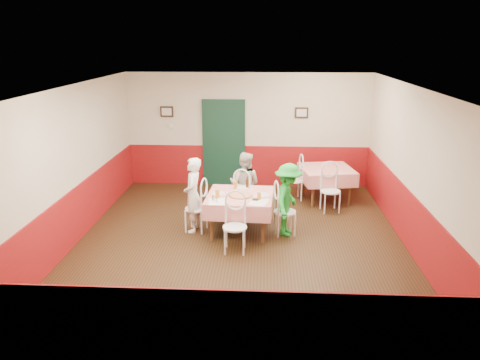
# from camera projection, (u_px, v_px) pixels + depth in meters

# --- Properties ---
(floor) EXTENTS (7.00, 7.00, 0.00)m
(floor) POSITION_uv_depth(u_px,v_px,m) (240.00, 241.00, 8.63)
(floor) COLOR black
(floor) RESTS_ON ground
(ceiling) EXTENTS (7.00, 7.00, 0.00)m
(ceiling) POSITION_uv_depth(u_px,v_px,m) (240.00, 87.00, 7.81)
(ceiling) COLOR white
(ceiling) RESTS_ON back_wall
(back_wall) EXTENTS (6.00, 0.10, 2.80)m
(back_wall) POSITION_uv_depth(u_px,v_px,m) (248.00, 130.00, 11.56)
(back_wall) COLOR beige
(back_wall) RESTS_ON ground
(front_wall) EXTENTS (6.00, 0.10, 2.80)m
(front_wall) POSITION_uv_depth(u_px,v_px,m) (222.00, 256.00, 4.88)
(front_wall) COLOR beige
(front_wall) RESTS_ON ground
(left_wall) EXTENTS (0.10, 7.00, 2.80)m
(left_wall) POSITION_uv_depth(u_px,v_px,m) (73.00, 165.00, 8.38)
(left_wall) COLOR beige
(left_wall) RESTS_ON ground
(right_wall) EXTENTS (0.10, 7.00, 2.80)m
(right_wall) POSITION_uv_depth(u_px,v_px,m) (414.00, 170.00, 8.06)
(right_wall) COLOR beige
(right_wall) RESTS_ON ground
(wainscot_back) EXTENTS (6.00, 0.03, 1.00)m
(wainscot_back) POSITION_uv_depth(u_px,v_px,m) (248.00, 165.00, 11.81)
(wainscot_back) COLOR maroon
(wainscot_back) RESTS_ON ground
(wainscot_front) EXTENTS (6.00, 0.03, 1.00)m
(wainscot_front) POSITION_uv_depth(u_px,v_px,m) (223.00, 330.00, 5.15)
(wainscot_front) COLOR maroon
(wainscot_front) RESTS_ON ground
(wainscot_left) EXTENTS (0.03, 7.00, 1.00)m
(wainscot_left) POSITION_uv_depth(u_px,v_px,m) (79.00, 212.00, 8.64)
(wainscot_left) COLOR maroon
(wainscot_left) RESTS_ON ground
(wainscot_right) EXTENTS (0.03, 7.00, 1.00)m
(wainscot_right) POSITION_uv_depth(u_px,v_px,m) (407.00, 219.00, 8.33)
(wainscot_right) COLOR maroon
(wainscot_right) RESTS_ON ground
(door) EXTENTS (0.96, 0.06, 2.10)m
(door) POSITION_uv_depth(u_px,v_px,m) (224.00, 144.00, 11.65)
(door) COLOR black
(door) RESTS_ON ground
(picture_left) EXTENTS (0.32, 0.03, 0.26)m
(picture_left) POSITION_uv_depth(u_px,v_px,m) (167.00, 112.00, 11.49)
(picture_left) COLOR black
(picture_left) RESTS_ON back_wall
(picture_right) EXTENTS (0.32, 0.03, 0.26)m
(picture_right) POSITION_uv_depth(u_px,v_px,m) (302.00, 113.00, 11.32)
(picture_right) COLOR black
(picture_right) RESTS_ON back_wall
(thermostat) EXTENTS (0.10, 0.03, 0.10)m
(thermostat) POSITION_uv_depth(u_px,v_px,m) (171.00, 126.00, 11.58)
(thermostat) COLOR white
(thermostat) RESTS_ON back_wall
(main_table) EXTENTS (1.28, 1.28, 0.77)m
(main_table) POSITION_uv_depth(u_px,v_px,m) (240.00, 214.00, 8.90)
(main_table) COLOR red
(main_table) RESTS_ON ground
(second_table) EXTENTS (1.29, 1.29, 0.77)m
(second_table) POSITION_uv_depth(u_px,v_px,m) (326.00, 184.00, 10.70)
(second_table) COLOR red
(second_table) RESTS_ON ground
(chair_left) EXTENTS (0.49, 0.49, 0.90)m
(chair_left) POSITION_uv_depth(u_px,v_px,m) (196.00, 209.00, 8.96)
(chair_left) COLOR white
(chair_left) RESTS_ON ground
(chair_right) EXTENTS (0.49, 0.49, 0.90)m
(chair_right) POSITION_uv_depth(u_px,v_px,m) (285.00, 212.00, 8.79)
(chair_right) COLOR white
(chair_right) RESTS_ON ground
(chair_far) EXTENTS (0.51, 0.51, 0.90)m
(chair_far) POSITION_uv_depth(u_px,v_px,m) (244.00, 196.00, 9.68)
(chair_far) COLOR white
(chair_far) RESTS_ON ground
(chair_near) EXTENTS (0.42, 0.42, 0.90)m
(chair_near) POSITION_uv_depth(u_px,v_px,m) (235.00, 227.00, 8.07)
(chair_near) COLOR white
(chair_near) RESTS_ON ground
(chair_second_a) EXTENTS (0.48, 0.48, 0.90)m
(chair_second_a) POSITION_uv_depth(u_px,v_px,m) (293.00, 181.00, 10.72)
(chair_second_a) COLOR white
(chair_second_a) RESTS_ON ground
(chair_second_b) EXTENTS (0.48, 0.48, 0.90)m
(chair_second_b) POSITION_uv_depth(u_px,v_px,m) (331.00, 191.00, 9.97)
(chair_second_b) COLOR white
(chair_second_b) RESTS_ON ground
(pizza) EXTENTS (0.44, 0.44, 0.03)m
(pizza) POSITION_uv_depth(u_px,v_px,m) (241.00, 195.00, 8.71)
(pizza) COLOR #B74723
(pizza) RESTS_ON main_table
(plate_left) EXTENTS (0.26, 0.26, 0.01)m
(plate_left) POSITION_uv_depth(u_px,v_px,m) (218.00, 194.00, 8.83)
(plate_left) COLOR white
(plate_left) RESTS_ON main_table
(plate_right) EXTENTS (0.26, 0.26, 0.01)m
(plate_right) POSITION_uv_depth(u_px,v_px,m) (263.00, 195.00, 8.75)
(plate_right) COLOR white
(plate_right) RESTS_ON main_table
(plate_far) EXTENTS (0.26, 0.26, 0.01)m
(plate_far) POSITION_uv_depth(u_px,v_px,m) (242.00, 188.00, 9.16)
(plate_far) COLOR white
(plate_far) RESTS_ON main_table
(glass_a) EXTENTS (0.08, 0.08, 0.14)m
(glass_a) POSITION_uv_depth(u_px,v_px,m) (217.00, 194.00, 8.59)
(glass_a) COLOR #BF7219
(glass_a) RESTS_ON main_table
(glass_b) EXTENTS (0.07, 0.07, 0.12)m
(glass_b) POSITION_uv_depth(u_px,v_px,m) (259.00, 196.00, 8.52)
(glass_b) COLOR #BF7219
(glass_b) RESTS_ON main_table
(glass_c) EXTENTS (0.07, 0.07, 0.13)m
(glass_c) POSITION_uv_depth(u_px,v_px,m) (235.00, 185.00, 9.13)
(glass_c) COLOR #BF7219
(glass_c) RESTS_ON main_table
(beer_bottle) EXTENTS (0.06, 0.06, 0.21)m
(beer_bottle) POSITION_uv_depth(u_px,v_px,m) (247.00, 183.00, 9.15)
(beer_bottle) COLOR #381C0A
(beer_bottle) RESTS_ON main_table
(shaker_a) EXTENTS (0.04, 0.04, 0.09)m
(shaker_a) POSITION_uv_depth(u_px,v_px,m) (214.00, 199.00, 8.42)
(shaker_a) COLOR silver
(shaker_a) RESTS_ON main_table
(shaker_b) EXTENTS (0.04, 0.04, 0.09)m
(shaker_b) POSITION_uv_depth(u_px,v_px,m) (217.00, 200.00, 8.35)
(shaker_b) COLOR silver
(shaker_b) RESTS_ON main_table
(shaker_c) EXTENTS (0.04, 0.04, 0.09)m
(shaker_c) POSITION_uv_depth(u_px,v_px,m) (213.00, 198.00, 8.48)
(shaker_c) COLOR #B23319
(shaker_c) RESTS_ON main_table
(menu_left) EXTENTS (0.33, 0.42, 0.00)m
(menu_left) POSITION_uv_depth(u_px,v_px,m) (217.00, 201.00, 8.42)
(menu_left) COLOR white
(menu_left) RESTS_ON main_table
(menu_right) EXTENTS (0.39, 0.46, 0.00)m
(menu_right) POSITION_uv_depth(u_px,v_px,m) (259.00, 202.00, 8.39)
(menu_right) COLOR white
(menu_right) RESTS_ON main_table
(wallet) EXTENTS (0.11, 0.10, 0.02)m
(wallet) POSITION_uv_depth(u_px,v_px,m) (255.00, 199.00, 8.49)
(wallet) COLOR black
(wallet) RESTS_ON main_table
(diner_left) EXTENTS (0.35, 0.53, 1.45)m
(diner_left) POSITION_uv_depth(u_px,v_px,m) (193.00, 195.00, 8.89)
(diner_left) COLOR gray
(diner_left) RESTS_ON ground
(diner_far) EXTENTS (0.78, 0.68, 1.37)m
(diner_far) POSITION_uv_depth(u_px,v_px,m) (245.00, 184.00, 9.66)
(diner_far) COLOR gray
(diner_far) RESTS_ON ground
(diner_right) EXTENTS (0.72, 1.00, 1.39)m
(diner_right) POSITION_uv_depth(u_px,v_px,m) (288.00, 200.00, 8.71)
(diner_right) COLOR gray
(diner_right) RESTS_ON ground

